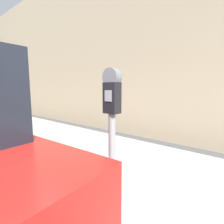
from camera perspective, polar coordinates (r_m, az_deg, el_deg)
sidewalk at (r=3.27m, az=5.60°, el=-17.94°), size 24.00×2.80×0.13m
building_facade at (r=5.19m, az=21.53°, el=24.12°), size 24.00×0.30×5.96m
parking_meter at (r=1.95m, az=-0.01°, el=-1.89°), size 0.20×0.13×1.57m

